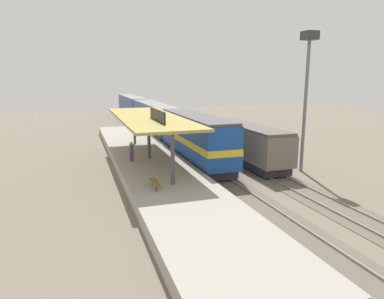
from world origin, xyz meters
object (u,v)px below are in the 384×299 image
Objects in this scene: passenger_carriage_rear at (132,107)px; light_mast at (307,73)px; platform_bench at (154,182)px; person_waiting at (131,150)px; locomotive at (195,138)px; passenger_carriage_front at (155,118)px; freight_car at (247,143)px.

light_mast reaches higher than passenger_carriage_rear.
light_mast is (13.80, 3.43, 7.05)m from platform_bench.
light_mast is (7.80, -44.64, 6.08)m from passenger_carriage_rear.
light_mast reaches higher than person_waiting.
locomotive is 11.44m from light_mast.
platform_bench is 15.87m from light_mast.
locomotive reaches higher than passenger_carriage_front.
passenger_carriage_rear is at bearing 81.13° from person_waiting.
passenger_carriage_rear is at bearing 99.91° from light_mast.
person_waiting is at bearing 161.97° from light_mast.
platform_bench is at bearing -144.84° from freight_car.
passenger_carriage_rear is 40.86m from freight_car.
passenger_carriage_front reaches higher than platform_bench.
freight_car is at bearing -21.39° from locomotive.
locomotive is at bearing 143.19° from light_mast.
locomotive is 8.44× the size of person_waiting.
passenger_carriage_front is (0.00, 18.00, -0.10)m from locomotive.
light_mast is (7.80, -23.84, 6.08)m from passenger_carriage_front.
passenger_carriage_rear is at bearing 90.00° from locomotive.
light_mast is at bearing 13.96° from platform_bench.
person_waiting is (-6.25, -19.26, -0.46)m from passenger_carriage_front.
platform_bench is 0.08× the size of passenger_carriage_front.
platform_bench is at bearing -102.41° from passenger_carriage_front.
light_mast reaches higher than platform_bench.
passenger_carriage_rear reaches higher than person_waiting.
passenger_carriage_front is at bearing 77.59° from platform_bench.
light_mast is (7.80, -5.84, 5.99)m from locomotive.
platform_bench is 0.14× the size of freight_car.
freight_car is (10.60, 7.47, 0.63)m from platform_bench.
locomotive is (6.00, 9.27, 1.07)m from platform_bench.
light_mast reaches higher than passenger_carriage_front.
passenger_carriage_front is 11.70× the size of person_waiting.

